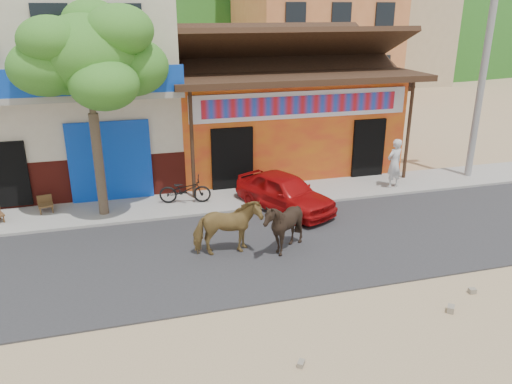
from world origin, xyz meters
TOP-DOWN VIEW (x-y plane):
  - ground at (0.00, 0.00)m, footprint 120.00×120.00m
  - road at (0.00, 2.50)m, footprint 60.00×5.00m
  - sidewalk at (0.00, 6.00)m, footprint 60.00×2.00m
  - dance_club at (2.00, 10.00)m, footprint 8.00×6.00m
  - cafe_building at (-5.50, 10.00)m, footprint 7.00×6.00m
  - apartment_front at (9.00, 24.00)m, footprint 9.00×9.00m
  - apartment_rear at (18.00, 30.00)m, footprint 8.00×8.00m
  - tree at (-4.60, 5.80)m, footprint 3.00×3.00m
  - utility_pole at (8.20, 6.00)m, footprint 0.24×0.24m
  - cow_tan at (-1.58, 2.41)m, footprint 1.68×0.77m
  - cow_dark at (-0.20, 2.14)m, footprint 1.36×1.23m
  - red_car at (0.73, 4.80)m, footprint 2.75×3.66m
  - scooter at (-2.14, 6.02)m, footprint 1.68×0.85m
  - pedestrian at (4.87, 5.59)m, footprint 0.71×0.57m
  - cafe_chair_left at (-6.28, 6.37)m, footprint 0.49×0.49m

SIDE VIEW (x-z plane):
  - ground at x=0.00m, z-range 0.00..0.00m
  - road at x=0.00m, z-range 0.00..0.04m
  - sidewalk at x=0.00m, z-range 0.00..0.12m
  - scooter at x=-2.14m, z-range 0.12..0.96m
  - cafe_chair_left at x=-6.28m, z-range 0.12..1.02m
  - red_car at x=0.73m, z-range 0.04..1.20m
  - cow_tan at x=-1.58m, z-range 0.04..1.45m
  - cow_dark at x=-0.20m, z-range 0.04..1.47m
  - pedestrian at x=4.87m, z-range 0.12..1.81m
  - dance_club at x=2.00m, z-range 0.00..3.60m
  - tree at x=-4.60m, z-range 0.12..6.12m
  - cafe_building at x=-5.50m, z-range 0.00..7.00m
  - utility_pole at x=8.20m, z-range 0.12..8.12m
  - apartment_rear at x=18.00m, z-range 0.00..10.00m
  - apartment_front at x=9.00m, z-range 0.00..12.00m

